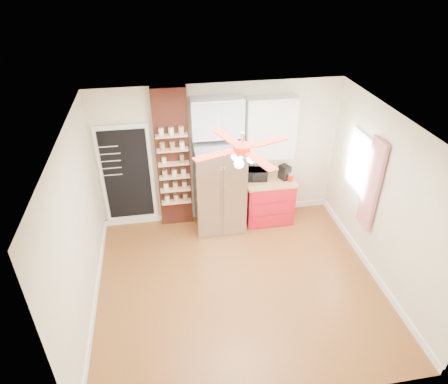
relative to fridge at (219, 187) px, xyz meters
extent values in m
plane|color=brown|center=(0.05, -1.63, -0.88)|extent=(4.50, 4.50, 0.00)
plane|color=white|center=(0.05, -1.63, 1.83)|extent=(4.50, 4.50, 0.00)
cube|color=beige|center=(0.05, 0.37, 0.48)|extent=(4.50, 0.02, 2.70)
cube|color=beige|center=(0.05, -3.63, 0.48)|extent=(4.50, 0.02, 2.70)
cube|color=beige|center=(-2.20, -1.63, 0.48)|extent=(0.02, 4.00, 2.70)
cube|color=beige|center=(2.30, -1.63, 0.48)|extent=(0.02, 4.00, 2.70)
cube|color=white|center=(-1.65, 0.34, 0.23)|extent=(0.95, 0.04, 1.95)
cube|color=black|center=(-1.65, 0.32, 0.23)|extent=(0.82, 0.02, 1.78)
cube|color=brown|center=(-0.80, 0.29, 0.48)|extent=(0.60, 0.16, 2.70)
cube|color=#ABABB0|center=(0.00, 0.00, 0.00)|extent=(0.90, 0.70, 1.75)
cube|color=white|center=(0.00, 0.20, 1.27)|extent=(0.90, 0.35, 0.70)
cube|color=red|center=(0.97, 0.05, -0.45)|extent=(0.90, 0.60, 0.86)
cube|color=tan|center=(0.97, 0.05, 0.01)|extent=(0.94, 0.64, 0.04)
cube|color=white|center=(0.97, 0.22, 1.00)|extent=(0.90, 0.30, 1.15)
cube|color=white|center=(2.28, -0.73, 0.68)|extent=(0.04, 0.75, 1.05)
cube|color=red|center=(2.23, -1.28, 0.57)|extent=(0.06, 0.40, 1.55)
cylinder|color=silver|center=(0.05, -1.63, 1.68)|extent=(0.05, 0.05, 0.20)
cylinder|color=#B2200A|center=(0.05, -1.63, 1.56)|extent=(0.24, 0.24, 0.10)
sphere|color=white|center=(0.05, -1.63, 1.40)|extent=(0.13, 0.13, 0.13)
imported|color=black|center=(0.72, 0.12, 0.13)|extent=(0.41, 0.31, 0.21)
cube|color=black|center=(1.25, 0.06, 0.16)|extent=(0.23, 0.25, 0.27)
cylinder|color=red|center=(1.34, -0.05, 0.10)|extent=(0.13, 0.13, 0.14)
cylinder|color=#B70A0A|center=(1.34, 0.06, 0.10)|extent=(0.12, 0.12, 0.14)
cylinder|color=beige|center=(-0.96, 0.17, 0.56)|extent=(0.10, 0.10, 0.12)
cylinder|color=olive|center=(-0.65, 0.14, 0.57)|extent=(0.10, 0.10, 0.14)
camera|label=1|loc=(-0.97, -6.20, 3.81)|focal=32.00mm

